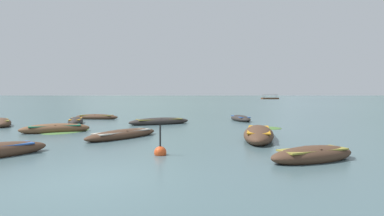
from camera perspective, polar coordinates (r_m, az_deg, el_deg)
ground_plane at (r=1507.05m, az=2.44°, el=2.42°), size 6000.00×6000.00×0.00m
mountain_1 at (r=2364.17m, az=-24.55°, el=7.23°), size 1283.76×1283.76×411.90m
mountain_2 at (r=2214.17m, az=-3.06°, el=9.92°), size 1847.76×1847.76×575.61m
mountain_3 at (r=2349.35m, az=18.26°, el=6.70°), size 1442.70×1442.70×358.04m
rowboat_0 at (r=21.40m, az=-6.17°, el=-2.57°), size 4.48×3.26×0.58m
rowboat_2 at (r=14.33m, az=12.47°, el=-4.89°), size 2.11×4.72×0.77m
rowboat_3 at (r=23.74m, az=-32.38°, el=-2.39°), size 2.97×3.49×0.67m
rowboat_5 at (r=14.93m, az=-13.00°, el=-4.91°), size 3.27×4.04×0.51m
rowboat_6 at (r=10.30m, az=21.87°, el=-8.23°), size 3.28×2.27×0.59m
rowboat_8 at (r=24.42m, az=9.14°, el=-1.98°), size 1.85×3.49×0.56m
rowboat_9 at (r=18.31m, az=-24.44°, el=-3.61°), size 3.70×2.61×0.61m
rowboat_10 at (r=23.34m, az=-21.14°, el=-2.31°), size 2.09×3.58×0.57m
rowboat_11 at (r=27.09m, az=-17.59°, el=-1.64°), size 3.87×1.43×0.53m
ferry_0 at (r=150.23m, az=14.52°, el=1.81°), size 8.71×4.66×2.54m
mooring_buoy at (r=10.54m, az=-6.02°, el=-8.25°), size 0.43×0.43×1.18m
weed_patch_0 at (r=18.82m, az=-22.85°, el=-4.01°), size 2.62×3.58×0.14m
weed_patch_2 at (r=19.28m, az=14.53°, el=-3.74°), size 1.68×1.81×0.14m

